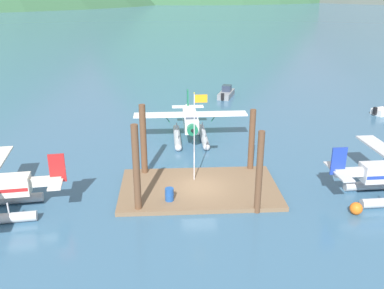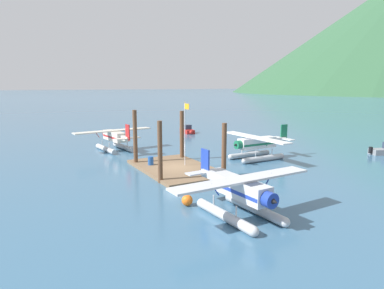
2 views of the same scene
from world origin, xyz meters
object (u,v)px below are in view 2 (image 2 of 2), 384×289
Objects in this scene: seaplane_white_bow_centre at (257,146)px; seaplane_cream_port_aft at (114,139)px; fuel_drum at (151,161)px; mooring_buoy at (187,200)px; boat_red_open_west at (187,130)px; seaplane_silver_stbd_aft at (240,194)px; flagpole at (185,127)px.

seaplane_white_bow_centre is 18.57m from seaplane_cream_port_aft.
fuel_drum is 1.09× the size of mooring_buoy.
seaplane_cream_port_aft is at bearing -58.28° from boat_red_open_west.
seaplane_white_bow_centre is (2.08, 12.36, 0.84)m from fuel_drum.
mooring_buoy is 23.14m from seaplane_cream_port_aft.
seaplane_silver_stbd_aft is (15.34, 0.12, 0.84)m from fuel_drum.
fuel_drum is 12.56m from seaplane_white_bow_centre.
seaplane_white_bow_centre is at bearing 89.27° from flagpole.
fuel_drum is at bearing -36.34° from boat_red_open_west.
seaplane_white_bow_centre is 23.57m from boat_red_open_west.
flagpole is 13.95m from seaplane_cream_port_aft.
boat_red_open_west is (-33.10, 17.59, 0.08)m from mooring_buoy.
boat_red_open_west is at bearing 172.04° from seaplane_white_bow_centre.
seaplane_silver_stbd_aft reaches higher than fuel_drum.
fuel_drum is 0.08× the size of seaplane_white_bow_centre.
seaplane_silver_stbd_aft is at bearing 30.95° from mooring_buoy.
fuel_drum is (-1.96, -3.07, -3.62)m from flagpole.
fuel_drum is 12.03m from mooring_buoy.
seaplane_cream_port_aft is at bearing 176.64° from mooring_buoy.
flagpole reaches higher than boat_red_open_west.
seaplane_silver_stbd_aft is (26.54, 0.73, 0.00)m from seaplane_cream_port_aft.
boat_red_open_west is at bearing 151.59° from flagpole.
boat_red_open_west is (-36.58, 15.51, -1.09)m from seaplane_silver_stbd_aft.
boat_red_open_west is at bearing 152.01° from mooring_buoy.
fuel_drum is at bearing -99.53° from seaplane_white_bow_centre.
seaplane_cream_port_aft reaches higher than mooring_buoy.
flagpole reaches higher than mooring_buoy.
fuel_drum reaches higher than mooring_buoy.
mooring_buoy is at bearing -3.36° from seaplane_cream_port_aft.
mooring_buoy is 0.08× the size of seaplane_cream_port_aft.
seaplane_white_bow_centre is at bearing 44.33° from seaplane_cream_port_aft.
seaplane_cream_port_aft is at bearing -178.42° from seaplane_silver_stbd_aft.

